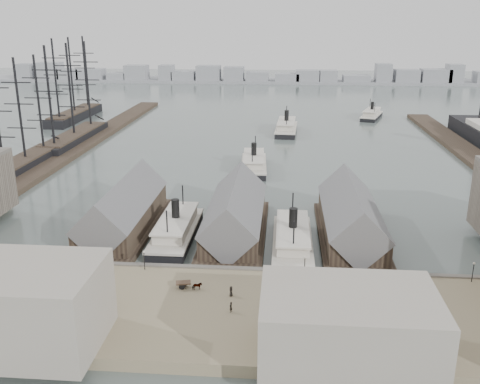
{
  "coord_description": "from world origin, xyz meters",
  "views": [
    {
      "loc": [
        10.55,
        -96.87,
        46.9
      ],
      "look_at": [
        0.0,
        30.0,
        6.0
      ],
      "focal_mm": 40.0,
      "sensor_mm": 36.0,
      "label": 1
    }
  ],
  "objects": [
    {
      "name": "ground",
      "position": [
        0.0,
        0.0,
        0.0
      ],
      "size": [
        900.0,
        900.0,
        0.0
      ],
      "primitive_type": "plane",
      "color": "#4D5956",
      "rests_on": "ground"
    },
    {
      "name": "quay",
      "position": [
        0.0,
        -20.0,
        1.0
      ],
      "size": [
        180.0,
        30.0,
        2.0
      ],
      "primitive_type": "cube",
      "color": "#7C6F53",
      "rests_on": "ground"
    },
    {
      "name": "seawall",
      "position": [
        0.0,
        -5.2,
        1.15
      ],
      "size": [
        180.0,
        1.2,
        2.3
      ],
      "primitive_type": "cube",
      "color": "#59544C",
      "rests_on": "ground"
    },
    {
      "name": "west_wharf",
      "position": [
        -68.0,
        100.0,
        0.8
      ],
      "size": [
        10.0,
        220.0,
        1.6
      ],
      "primitive_type": "cube",
      "color": "#2D231C",
      "rests_on": "ground"
    },
    {
      "name": "east_wharf",
      "position": [
        78.0,
        90.0,
        0.8
      ],
      "size": [
        10.0,
        180.0,
        1.6
      ],
      "primitive_type": "cube",
      "color": "#2D231C",
      "rests_on": "ground"
    },
    {
      "name": "ferry_shed_west",
      "position": [
        -26.0,
        16.88,
        4.64
      ],
      "size": [
        14.0,
        42.0,
        12.6
      ],
      "color": "#2D231C",
      "rests_on": "ground"
    },
    {
      "name": "ferry_shed_center",
      "position": [
        0.0,
        16.88,
        4.64
      ],
      "size": [
        14.0,
        42.0,
        12.6
      ],
      "color": "#2D231C",
      "rests_on": "ground"
    },
    {
      "name": "ferry_shed_east",
      "position": [
        26.0,
        16.88,
        4.64
      ],
      "size": [
        14.0,
        42.0,
        12.6
      ],
      "color": "#2D231C",
      "rests_on": "ground"
    },
    {
      "name": "street_bldg_center",
      "position": [
        20.0,
        -32.0,
        7.0
      ],
      "size": [
        24.0,
        16.0,
        10.0
      ],
      "primitive_type": "cube",
      "color": "gray",
      "rests_on": "quay"
    },
    {
      "name": "lamp_post_near_w",
      "position": [
        -15.0,
        -7.0,
        4.71
      ],
      "size": [
        0.44,
        0.44,
        3.92
      ],
      "color": "black",
      "rests_on": "quay"
    },
    {
      "name": "lamp_post_near_e",
      "position": [
        15.0,
        -7.0,
        4.71
      ],
      "size": [
        0.44,
        0.44,
        3.92
      ],
      "color": "black",
      "rests_on": "quay"
    },
    {
      "name": "lamp_post_far_e",
      "position": [
        45.0,
        -7.0,
        4.71
      ],
      "size": [
        0.44,
        0.44,
        3.92
      ],
      "color": "black",
      "rests_on": "quay"
    },
    {
      "name": "far_shore",
      "position": [
        -2.07,
        334.14,
        3.91
      ],
      "size": [
        500.0,
        40.0,
        15.72
      ],
      "color": "gray",
      "rests_on": "ground"
    },
    {
      "name": "ferry_docked_west",
      "position": [
        -13.0,
        13.27,
        2.3
      ],
      "size": [
        8.26,
        27.53,
        9.83
      ],
      "color": "black",
      "rests_on": "ground"
    },
    {
      "name": "ferry_docked_east",
      "position": [
        13.0,
        9.39,
        2.32
      ],
      "size": [
        8.3,
        27.68,
        9.88
      ],
      "color": "black",
      "rests_on": "ground"
    },
    {
      "name": "ferry_open_near",
      "position": [
        0.98,
        72.99,
        2.25
      ],
      "size": [
        9.47,
        27.29,
        9.61
      ],
      "rotation": [
        0.0,
        0.0,
        0.05
      ],
      "color": "black",
      "rests_on": "ground"
    },
    {
      "name": "ferry_open_mid",
      "position": [
        11.6,
        135.25,
        2.45
      ],
      "size": [
        10.08,
        29.61,
        10.44
      ],
      "rotation": [
        0.0,
        0.0,
        -0.05
      ],
      "color": "black",
      "rests_on": "ground"
    },
    {
      "name": "ferry_open_far",
      "position": [
        54.36,
        174.82,
        2.07
      ],
      "size": [
        14.76,
        25.82,
        8.84
      ],
      "rotation": [
        0.0,
        0.0,
        -0.32
      ],
      "color": "black",
      "rests_on": "ground"
    },
    {
      "name": "sailing_ship_near",
      "position": [
        -74.5,
        61.27,
        2.65
      ],
      "size": [
        8.77,
        60.4,
        36.05
      ],
      "color": "black",
      "rests_on": "ground"
    },
    {
      "name": "sailing_ship_mid",
      "position": [
        -72.64,
        106.45,
        2.79
      ],
      "size": [
        9.46,
        54.66,
        38.89
      ],
      "color": "black",
      "rests_on": "ground"
    },
    {
      "name": "sailing_ship_far",
      "position": [
        -93.23,
        160.02,
        2.85
      ],
      "size": [
        9.61,
        53.41,
        39.52
      ],
      "color": "black",
      "rests_on": "ground"
    },
    {
      "name": "horse_cart_center",
      "position": [
        -4.83,
        -13.87,
        2.76
      ],
      "size": [
        4.88,
        2.1,
        1.43
      ],
      "rotation": [
        0.0,
        0.0,
        1.78
      ],
      "color": "black",
      "rests_on": "quay"
    },
    {
      "name": "horse_cart_right",
      "position": [
        24.67,
        -19.37,
        2.85
      ],
      "size": [
        4.86,
        2.56,
        1.71
      ],
      "rotation": [
        0.0,
        0.0,
        1.79
      ],
      "color": "black",
      "rests_on": "quay"
    },
    {
      "name": "pedestrian_2",
      "position": [
        -25.66,
        -12.62,
        2.88
      ],
      "size": [
        1.24,
        1.28,
        1.75
      ],
      "primitive_type": "imported",
      "rotation": [
        0.0,
        0.0,
        3.98
      ],
      "color": "black",
      "rests_on": "quay"
    },
    {
      "name": "pedestrian_3",
      "position": [
        -18.25,
        -25.5,
        2.79
      ],
      "size": [
        0.96,
        0.47,
        1.59
      ],
      "primitive_type": "imported",
      "rotation": [
        0.0,
        0.0,
        6.19
      ],
      "color": "black",
      "rests_on": "quay"
    },
    {
      "name": "pedestrian_4",
      "position": [
        2.27,
        -15.73,
        2.9
      ],
      "size": [
        0.7,
        0.96,
        1.8
      ],
      "primitive_type": "imported",
      "rotation": [
        0.0,
        0.0,
        4.87
      ],
      "color": "black",
      "rests_on": "quay"
    },
    {
      "name": "pedestrian_5",
      "position": [
        2.76,
        -21.02,
        2.91
      ],
      "size": [
        0.73,
        0.81,
        1.83
      ],
      "primitive_type": "imported",
      "rotation": [
        0.0,
        0.0,
        4.25
      ],
      "color": "black",
      "rests_on": "quay"
    },
    {
      "name": "pedestrian_6",
      "position": [
        19.91,
        -10.06,
        2.89
      ],
      "size": [
        1.07,
        1.09,
        1.77
      ],
      "primitive_type": "imported",
      "rotation": [
        0.0,
        0.0,
        4.0
      ],
      "color": "black",
      "rests_on": "quay"
    },
    {
      "name": "pedestrian_7",
      "position": [
        31.94,
        -22.79,
        2.91
      ],
      "size": [
        1.11,
        1.35,
        1.81
      ],
      "primitive_type": "imported",
      "rotation": [
        0.0,
        0.0,
        4.27
      ],
      "color": "black",
      "rests_on": "quay"
    }
  ]
}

